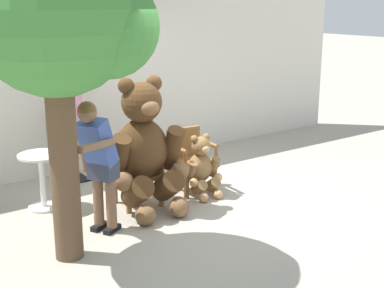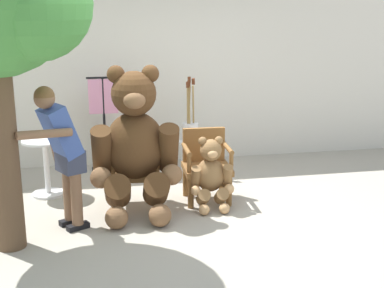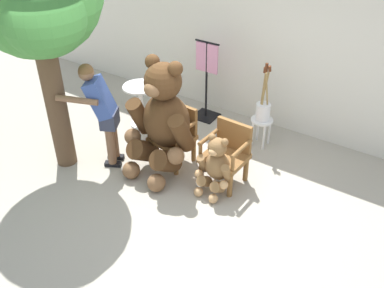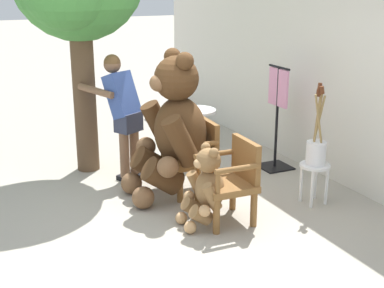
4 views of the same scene
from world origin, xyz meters
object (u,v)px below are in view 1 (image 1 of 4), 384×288
(wooden_chair_left, at_px, (135,169))
(clothing_display_stand, at_px, (71,133))
(person_visitor, at_px, (98,156))
(teddy_bear_large, at_px, (145,147))
(white_stool, at_px, (151,149))
(brush_bucket, at_px, (150,130))
(teddy_bear_small, at_px, (202,166))
(patio_tree, at_px, (63,17))
(wooden_chair_right, at_px, (190,158))
(round_side_table, at_px, (42,175))

(wooden_chair_left, relative_size, clothing_display_stand, 0.63)
(person_visitor, distance_m, clothing_display_stand, 2.01)
(teddy_bear_large, bearing_deg, person_visitor, -157.33)
(white_stool, xyz_separation_m, brush_bucket, (-0.00, -0.00, 0.30))
(clothing_display_stand, bearing_deg, teddy_bear_large, -79.72)
(teddy_bear_small, distance_m, patio_tree, 2.99)
(white_stool, height_order, brush_bucket, brush_bucket)
(wooden_chair_right, distance_m, teddy_bear_small, 0.29)
(white_stool, relative_size, patio_tree, 0.14)
(round_side_table, bearing_deg, wooden_chair_left, -26.18)
(brush_bucket, height_order, clothing_display_stand, brush_bucket)
(person_visitor, relative_size, patio_tree, 0.47)
(teddy_bear_large, distance_m, patio_tree, 2.14)
(teddy_bear_large, xyz_separation_m, white_stool, (0.88, 1.34, -0.47))
(wooden_chair_right, height_order, brush_bucket, brush_bucket)
(white_stool, relative_size, round_side_table, 0.64)
(wooden_chair_left, distance_m, teddy_bear_small, 0.91)
(brush_bucket, relative_size, round_side_table, 1.27)
(round_side_table, height_order, clothing_display_stand, clothing_display_stand)
(teddy_bear_large, bearing_deg, wooden_chair_left, 88.23)
(wooden_chair_left, xyz_separation_m, brush_bucket, (0.87, 1.06, 0.19))
(teddy_bear_small, bearing_deg, patio_tree, -161.88)
(teddy_bear_small, distance_m, person_visitor, 1.76)
(round_side_table, bearing_deg, wooden_chair_right, -15.10)
(wooden_chair_left, height_order, person_visitor, person_visitor)
(person_visitor, relative_size, round_side_table, 2.16)
(teddy_bear_small, xyz_separation_m, brush_bucket, (0.01, 1.35, 0.24))
(teddy_bear_large, bearing_deg, wooden_chair_right, 17.30)
(wooden_chair_right, bearing_deg, clothing_display_stand, 131.10)
(teddy_bear_small, bearing_deg, wooden_chair_left, 161.55)
(patio_tree, bearing_deg, teddy_bear_large, 29.69)
(wooden_chair_left, relative_size, teddy_bear_large, 0.51)
(wooden_chair_right, bearing_deg, brush_bucket, 89.56)
(wooden_chair_right, height_order, patio_tree, patio_tree)
(patio_tree, bearing_deg, teddy_bear_small, 18.12)
(wooden_chair_left, distance_m, patio_tree, 2.53)
(wooden_chair_left, relative_size, person_visitor, 0.55)
(teddy_bear_large, xyz_separation_m, brush_bucket, (0.88, 1.34, -0.17))
(person_visitor, xyz_separation_m, white_stool, (1.67, 1.66, -0.56))
(teddy_bear_large, distance_m, brush_bucket, 1.61)
(wooden_chair_right, bearing_deg, teddy_bear_large, -162.70)
(wooden_chair_left, relative_size, round_side_table, 1.19)
(white_stool, bearing_deg, brush_bucket, -177.68)
(wooden_chair_right, xyz_separation_m, person_visitor, (-1.66, -0.60, 0.46))
(teddy_bear_small, bearing_deg, round_side_table, 157.19)
(white_stool, xyz_separation_m, round_side_table, (-1.93, -0.55, 0.09))
(teddy_bear_large, xyz_separation_m, teddy_bear_small, (0.87, -0.02, -0.41))
(teddy_bear_small, bearing_deg, clothing_display_stand, 125.58)
(wooden_chair_right, height_order, teddy_bear_large, teddy_bear_large)
(teddy_bear_large, xyz_separation_m, round_side_table, (-1.04, 0.79, -0.38))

